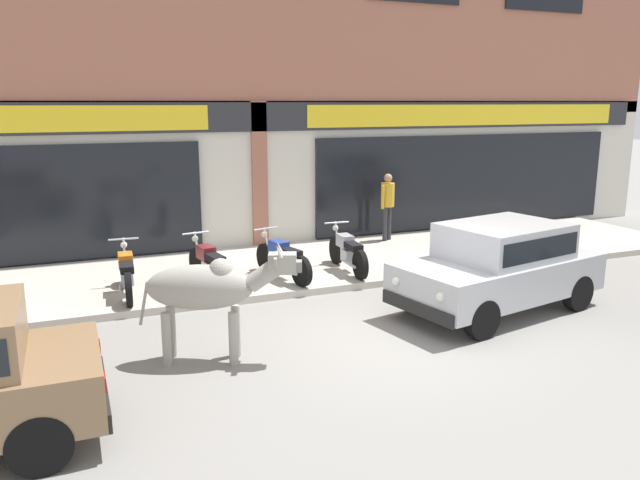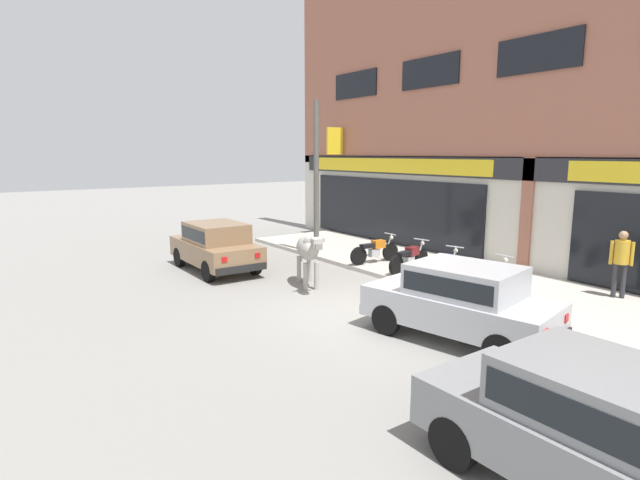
# 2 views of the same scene
# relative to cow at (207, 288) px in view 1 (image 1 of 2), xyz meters

# --- Properties ---
(ground_plane) EXTENTS (90.00, 90.00, 0.00)m
(ground_plane) POSITION_rel_cow_xyz_m (2.51, -0.08, -1.01)
(ground_plane) COLOR gray
(sidewalk) EXTENTS (19.00, 3.78, 0.13)m
(sidewalk) POSITION_rel_cow_xyz_m (2.51, 4.01, -0.94)
(sidewalk) COLOR #B7AFA3
(sidewalk) RESTS_ON ground
(shop_building) EXTENTS (23.00, 1.40, 10.30)m
(shop_building) POSITION_rel_cow_xyz_m (2.51, 6.16, 3.96)
(shop_building) COLOR #9E604C
(shop_building) RESTS_ON ground
(cow) EXTENTS (2.04, 1.09, 1.61)m
(cow) POSITION_rel_cow_xyz_m (0.00, 0.00, 0.00)
(cow) COLOR #9E998E
(cow) RESTS_ON ground
(car_0) EXTENTS (3.81, 2.26, 1.46)m
(car_0) POSITION_rel_cow_xyz_m (4.84, 0.21, -0.19)
(car_0) COLOR black
(car_0) RESTS_ON ground
(motorcycle_0) EXTENTS (0.52, 1.81, 0.88)m
(motorcycle_0) POSITION_rel_cow_xyz_m (-0.76, 3.02, -0.49)
(motorcycle_0) COLOR black
(motorcycle_0) RESTS_ON sidewalk
(motorcycle_1) EXTENTS (0.57, 1.80, 0.88)m
(motorcycle_1) POSITION_rel_cow_xyz_m (0.68, 3.06, -0.49)
(motorcycle_1) COLOR black
(motorcycle_1) RESTS_ON sidewalk
(motorcycle_2) EXTENTS (0.65, 1.78, 0.88)m
(motorcycle_2) POSITION_rel_cow_xyz_m (2.05, 2.96, -0.49)
(motorcycle_2) COLOR black
(motorcycle_2) RESTS_ON sidewalk
(motorcycle_3) EXTENTS (0.52, 1.81, 0.88)m
(motorcycle_3) POSITION_rel_cow_xyz_m (3.40, 2.99, -0.49)
(motorcycle_3) COLOR black
(motorcycle_3) RESTS_ON sidewalk
(pedestrian) EXTENTS (0.45, 0.32, 1.60)m
(pedestrian) POSITION_rel_cow_xyz_m (5.45, 5.17, 0.11)
(pedestrian) COLOR #2D2D33
(pedestrian) RESTS_ON sidewalk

